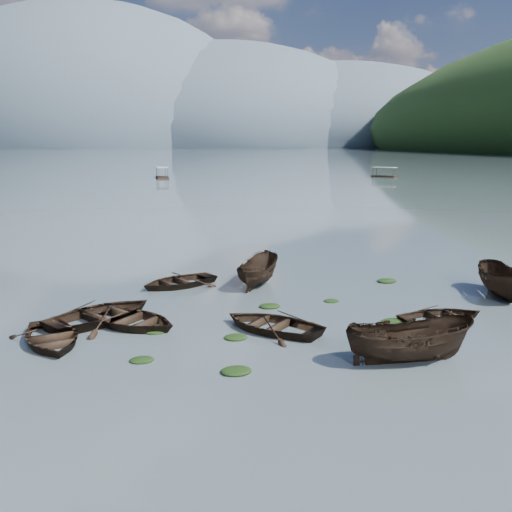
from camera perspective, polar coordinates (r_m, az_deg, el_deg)
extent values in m
plane|color=#4D5B61|center=(19.16, 7.72, -12.89)|extent=(2400.00, 2400.00, 0.00)
ellipsoid|color=#475666|center=(918.01, -15.71, 10.47)|extent=(520.00, 520.00, 340.00)
ellipsoid|color=#475666|center=(927.99, -3.07, 10.87)|extent=(520.00, 520.00, 260.00)
ellipsoid|color=#475666|center=(972.71, 7.65, 10.81)|extent=(520.00, 520.00, 220.00)
imported|color=black|center=(24.20, -19.78, -8.23)|extent=(4.06, 4.94, 0.89)
imported|color=black|center=(26.38, -15.12, -6.32)|extent=(6.28, 5.97, 1.06)
imported|color=black|center=(21.73, 15.01, -10.18)|extent=(4.92, 2.04, 1.87)
imported|color=black|center=(24.36, 1.64, -7.40)|extent=(5.45, 5.46, 0.93)
imported|color=black|center=(26.76, 18.15, -6.25)|extent=(4.28, 3.25, 0.83)
imported|color=black|center=(32.14, 23.30, -3.69)|extent=(3.22, 5.20, 1.88)
imported|color=black|center=(25.45, -12.38, -6.84)|extent=(5.61, 5.53, 0.95)
imported|color=black|center=(31.86, -7.75, -2.98)|extent=(5.30, 4.74, 0.91)
imported|color=black|center=(31.88, 0.15, -2.86)|extent=(3.78, 4.85, 1.78)
ellipsoid|color=black|center=(23.37, -2.04, -8.23)|extent=(0.96, 0.79, 0.21)
ellipsoid|color=black|center=(21.49, -11.36, -10.25)|extent=(0.90, 0.72, 0.20)
ellipsoid|color=black|center=(20.11, -1.99, -11.57)|extent=(1.09, 0.87, 0.24)
ellipsoid|color=black|center=(28.78, 7.55, -4.54)|extent=(0.77, 0.65, 0.17)
ellipsoid|color=black|center=(25.84, 13.67, -6.62)|extent=(1.28, 1.01, 0.26)
ellipsoid|color=black|center=(24.44, -10.04, -7.51)|extent=(0.94, 0.76, 0.20)
ellipsoid|color=black|center=(27.61, 1.39, -5.12)|extent=(1.02, 0.85, 0.21)
ellipsoid|color=black|center=(33.28, 12.94, -2.55)|extent=(1.12, 0.90, 0.24)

